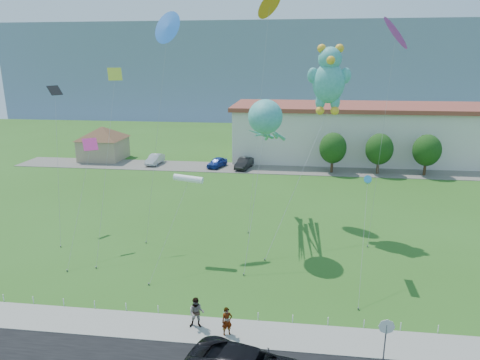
{
  "coord_description": "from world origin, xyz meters",
  "views": [
    {
      "loc": [
        4.67,
        -23.05,
        14.55
      ],
      "look_at": [
        0.78,
        8.0,
        5.83
      ],
      "focal_mm": 32.0,
      "sensor_mm": 36.0,
      "label": 1
    }
  ],
  "objects_px": {
    "parked_car_silver": "(155,159)",
    "parked_car_black": "(244,163)",
    "pedestrian_right": "(197,313)",
    "teddy_bear_kite": "(329,78)",
    "stop_sign": "(386,331)",
    "warehouse": "(436,133)",
    "pavilion": "(103,140)",
    "pedestrian_left": "(227,321)",
    "octopus_kite": "(266,125)",
    "parked_car_blue": "(217,162)"
  },
  "relations": [
    {
      "from": "parked_car_silver",
      "to": "parked_car_black",
      "type": "bearing_deg",
      "value": -0.5
    },
    {
      "from": "pedestrian_right",
      "to": "parked_car_silver",
      "type": "bearing_deg",
      "value": 107.04
    },
    {
      "from": "parked_car_silver",
      "to": "teddy_bear_kite",
      "type": "xyz_separation_m",
      "value": [
        22.69,
        -21.22,
        12.43
      ]
    },
    {
      "from": "stop_sign",
      "to": "parked_car_silver",
      "type": "relative_size",
      "value": 0.58
    },
    {
      "from": "warehouse",
      "to": "parked_car_silver",
      "type": "height_order",
      "value": "warehouse"
    },
    {
      "from": "stop_sign",
      "to": "parked_car_silver",
      "type": "xyz_separation_m",
      "value": [
        -24.68,
        39.87,
        -1.1
      ]
    },
    {
      "from": "stop_sign",
      "to": "pedestrian_right",
      "type": "height_order",
      "value": "stop_sign"
    },
    {
      "from": "parked_car_silver",
      "to": "warehouse",
      "type": "bearing_deg",
      "value": 15.42
    },
    {
      "from": "pavilion",
      "to": "pedestrian_left",
      "type": "height_order",
      "value": "pavilion"
    },
    {
      "from": "stop_sign",
      "to": "octopus_kite",
      "type": "xyz_separation_m",
      "value": [
        -6.97,
        15.21,
        7.72
      ]
    },
    {
      "from": "pedestrian_right",
      "to": "pedestrian_left",
      "type": "bearing_deg",
      "value": -18.93
    },
    {
      "from": "pedestrian_left",
      "to": "octopus_kite",
      "type": "distance_m",
      "value": 16.51
    },
    {
      "from": "warehouse",
      "to": "teddy_bear_kite",
      "type": "bearing_deg",
      "value": -122.03
    },
    {
      "from": "pavilion",
      "to": "pedestrian_left",
      "type": "xyz_separation_m",
      "value": [
        25.44,
        -40.99,
        -2.11
      ]
    },
    {
      "from": "stop_sign",
      "to": "pedestrian_right",
      "type": "distance_m",
      "value": 10.03
    },
    {
      "from": "stop_sign",
      "to": "parked_car_black",
      "type": "relative_size",
      "value": 0.56
    },
    {
      "from": "pedestrian_left",
      "to": "warehouse",
      "type": "bearing_deg",
      "value": 38.56
    },
    {
      "from": "pedestrian_right",
      "to": "teddy_bear_kite",
      "type": "bearing_deg",
      "value": 60.96
    },
    {
      "from": "octopus_kite",
      "to": "parked_car_black",
      "type": "bearing_deg",
      "value": 100.83
    },
    {
      "from": "pedestrian_right",
      "to": "teddy_bear_kite",
      "type": "relative_size",
      "value": 0.11
    },
    {
      "from": "pavilion",
      "to": "teddy_bear_kite",
      "type": "relative_size",
      "value": 0.58
    },
    {
      "from": "parked_car_silver",
      "to": "pavilion",
      "type": "bearing_deg",
      "value": 169.11
    },
    {
      "from": "pavilion",
      "to": "stop_sign",
      "type": "bearing_deg",
      "value": -51.56
    },
    {
      "from": "octopus_kite",
      "to": "parked_car_silver",
      "type": "bearing_deg",
      "value": 125.7
    },
    {
      "from": "stop_sign",
      "to": "pedestrian_left",
      "type": "distance_m",
      "value": 8.21
    },
    {
      "from": "pedestrian_left",
      "to": "parked_car_silver",
      "type": "xyz_separation_m",
      "value": [
        -16.62,
        38.65,
        -0.14
      ]
    },
    {
      "from": "warehouse",
      "to": "pedestrian_left",
      "type": "relative_size",
      "value": 37.57
    },
    {
      "from": "stop_sign",
      "to": "pedestrian_right",
      "type": "bearing_deg",
      "value": 170.31
    },
    {
      "from": "pavilion",
      "to": "parked_car_silver",
      "type": "xyz_separation_m",
      "value": [
        8.82,
        -2.34,
        -2.26
      ]
    },
    {
      "from": "pavilion",
      "to": "teddy_bear_kite",
      "type": "height_order",
      "value": "teddy_bear_kite"
    },
    {
      "from": "octopus_kite",
      "to": "pedestrian_right",
      "type": "bearing_deg",
      "value": -102.02
    },
    {
      "from": "pedestrian_right",
      "to": "warehouse",
      "type": "bearing_deg",
      "value": 56.29
    },
    {
      "from": "pedestrian_left",
      "to": "parked_car_black",
      "type": "bearing_deg",
      "value": 71.36
    },
    {
      "from": "warehouse",
      "to": "pedestrian_right",
      "type": "bearing_deg",
      "value": -119.53
    },
    {
      "from": "stop_sign",
      "to": "pedestrian_left",
      "type": "relative_size",
      "value": 1.54
    },
    {
      "from": "pedestrian_left",
      "to": "octopus_kite",
      "type": "bearing_deg",
      "value": 61.69
    },
    {
      "from": "warehouse",
      "to": "teddy_bear_kite",
      "type": "height_order",
      "value": "teddy_bear_kite"
    },
    {
      "from": "warehouse",
      "to": "parked_car_black",
      "type": "distance_m",
      "value": 29.7
    },
    {
      "from": "pedestrian_right",
      "to": "octopus_kite",
      "type": "distance_m",
      "value": 16.29
    },
    {
      "from": "pedestrian_right",
      "to": "parked_car_black",
      "type": "height_order",
      "value": "pedestrian_right"
    },
    {
      "from": "octopus_kite",
      "to": "warehouse",
      "type": "bearing_deg",
      "value": 54.58
    },
    {
      "from": "stop_sign",
      "to": "pedestrian_left",
      "type": "xyz_separation_m",
      "value": [
        -8.06,
        1.21,
        -0.96
      ]
    },
    {
      "from": "pavilion",
      "to": "parked_car_black",
      "type": "xyz_separation_m",
      "value": [
        22.01,
        -3.37,
        -2.22
      ]
    },
    {
      "from": "parked_car_blue",
      "to": "octopus_kite",
      "type": "relative_size",
      "value": 0.3
    },
    {
      "from": "parked_car_black",
      "to": "teddy_bear_kite",
      "type": "xyz_separation_m",
      "value": [
        9.5,
        -20.19,
        12.4
      ]
    },
    {
      "from": "teddy_bear_kite",
      "to": "stop_sign",
      "type": "bearing_deg",
      "value": -83.9
    },
    {
      "from": "parked_car_blue",
      "to": "teddy_bear_kite",
      "type": "height_order",
      "value": "teddy_bear_kite"
    },
    {
      "from": "pavilion",
      "to": "warehouse",
      "type": "relative_size",
      "value": 0.15
    },
    {
      "from": "parked_car_blue",
      "to": "parked_car_silver",
      "type": "bearing_deg",
      "value": -165.51
    },
    {
      "from": "stop_sign",
      "to": "teddy_bear_kite",
      "type": "bearing_deg",
      "value": 96.1
    }
  ]
}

